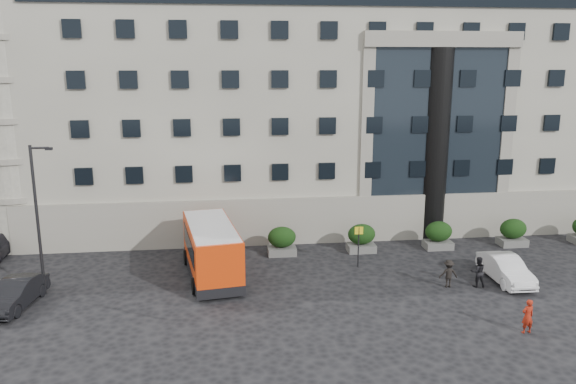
# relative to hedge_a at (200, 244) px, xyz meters

# --- Properties ---
(ground) EXTENTS (120.00, 120.00, 0.00)m
(ground) POSITION_rel_hedge_a_xyz_m (4.00, -7.80, -0.93)
(ground) COLOR black
(ground) RESTS_ON ground
(civic_building) EXTENTS (44.00, 24.00, 18.00)m
(civic_building) POSITION_rel_hedge_a_xyz_m (10.00, 14.20, 8.07)
(civic_building) COLOR gray
(civic_building) RESTS_ON ground
(entrance_column) EXTENTS (1.80, 1.80, 13.00)m
(entrance_column) POSITION_rel_hedge_a_xyz_m (16.00, 2.50, 5.57)
(entrance_column) COLOR black
(entrance_column) RESTS_ON ground
(hedge_a) EXTENTS (1.80, 1.26, 1.84)m
(hedge_a) POSITION_rel_hedge_a_xyz_m (0.00, 0.00, 0.00)
(hedge_a) COLOR #545452
(hedge_a) RESTS_ON ground
(hedge_b) EXTENTS (1.80, 1.26, 1.84)m
(hedge_b) POSITION_rel_hedge_a_xyz_m (5.20, 0.00, 0.00)
(hedge_b) COLOR #545452
(hedge_b) RESTS_ON ground
(hedge_c) EXTENTS (1.80, 1.26, 1.84)m
(hedge_c) POSITION_rel_hedge_a_xyz_m (10.40, 0.00, 0.00)
(hedge_c) COLOR #545452
(hedge_c) RESTS_ON ground
(hedge_d) EXTENTS (1.80, 1.26, 1.84)m
(hedge_d) POSITION_rel_hedge_a_xyz_m (15.60, 0.00, 0.00)
(hedge_d) COLOR #545452
(hedge_d) RESTS_ON ground
(hedge_e) EXTENTS (1.80, 1.26, 1.84)m
(hedge_e) POSITION_rel_hedge_a_xyz_m (20.80, 0.00, 0.00)
(hedge_e) COLOR #545452
(hedge_e) RESTS_ON ground
(street_lamp) EXTENTS (1.16, 0.18, 8.00)m
(street_lamp) POSITION_rel_hedge_a_xyz_m (-7.94, -4.80, 3.44)
(street_lamp) COLOR #262628
(street_lamp) RESTS_ON ground
(bus_stop_sign) EXTENTS (0.50, 0.08, 2.52)m
(bus_stop_sign) POSITION_rel_hedge_a_xyz_m (9.50, -2.80, 0.80)
(bus_stop_sign) COLOR #262628
(bus_stop_sign) RESTS_ON ground
(minibus) EXTENTS (3.59, 7.64, 3.07)m
(minibus) POSITION_rel_hedge_a_xyz_m (0.80, -3.22, 0.76)
(minibus) COLOR red
(minibus) RESTS_ON ground
(red_truck) EXTENTS (2.52, 4.82, 2.51)m
(red_truck) POSITION_rel_hedge_a_xyz_m (-11.24, 10.55, 0.36)
(red_truck) COLOR maroon
(red_truck) RESTS_ON ground
(parked_car_b) EXTENTS (2.20, 4.50, 1.42)m
(parked_car_b) POSITION_rel_hedge_a_xyz_m (-8.93, -6.26, -0.22)
(parked_car_b) COLOR black
(parked_car_b) RESTS_ON ground
(parked_car_d) EXTENTS (2.96, 5.38, 1.43)m
(parked_car_d) POSITION_rel_hedge_a_xyz_m (-10.38, 4.66, -0.22)
(parked_car_d) COLOR black
(parked_car_d) RESTS_ON ground
(white_taxi) EXTENTS (1.56, 4.43, 1.46)m
(white_taxi) POSITION_rel_hedge_a_xyz_m (17.18, -5.97, -0.20)
(white_taxi) COLOR silver
(white_taxi) RESTS_ON ground
(pedestrian_a) EXTENTS (0.64, 0.46, 1.63)m
(pedestrian_a) POSITION_rel_hedge_a_xyz_m (15.11, -11.94, -0.12)
(pedestrian_a) COLOR #9C200F
(pedestrian_a) RESTS_ON ground
(pedestrian_b) EXTENTS (0.86, 0.69, 1.72)m
(pedestrian_b) POSITION_rel_hedge_a_xyz_m (15.29, -6.51, -0.07)
(pedestrian_b) COLOR black
(pedestrian_b) RESTS_ON ground
(pedestrian_c) EXTENTS (1.04, 0.65, 1.55)m
(pedestrian_c) POSITION_rel_hedge_a_xyz_m (13.67, -6.38, -0.15)
(pedestrian_c) COLOR black
(pedestrian_c) RESTS_ON ground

